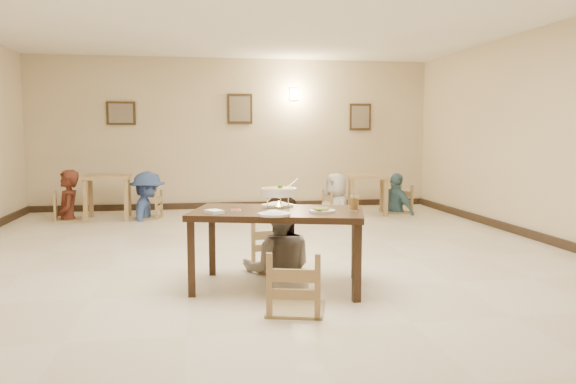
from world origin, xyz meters
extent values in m
plane|color=beige|center=(0.00, 0.00, 0.00)|extent=(10.00, 10.00, 0.00)
plane|color=beige|center=(0.00, 5.00, 1.50)|extent=(10.00, 0.00, 10.00)
plane|color=beige|center=(0.00, -5.00, 1.50)|extent=(10.00, 0.00, 10.00)
cube|color=black|center=(0.00, 4.97, 0.06)|extent=(8.00, 0.06, 0.12)
cube|color=black|center=(3.97, 0.00, 0.06)|extent=(0.06, 10.00, 0.12)
cube|color=#342513|center=(-2.20, 4.96, 1.90)|extent=(0.55, 0.03, 0.45)
cube|color=gray|center=(-2.20, 4.94, 1.90)|extent=(0.45, 0.01, 0.37)
cube|color=#342513|center=(0.10, 4.96, 2.00)|extent=(0.50, 0.03, 0.60)
cube|color=gray|center=(0.10, 4.94, 2.00)|extent=(0.41, 0.01, 0.49)
cube|color=#342513|center=(2.60, 4.96, 1.85)|extent=(0.45, 0.03, 0.55)
cube|color=gray|center=(2.60, 4.94, 1.85)|extent=(0.37, 0.01, 0.45)
cube|color=#FFD88C|center=(1.20, 4.96, 2.30)|extent=(0.16, 0.05, 0.22)
cube|color=#342013|center=(-0.01, -1.01, 0.74)|extent=(1.83, 1.33, 0.06)
cube|color=#342013|center=(-0.85, -1.19, 0.36)|extent=(0.07, 0.07, 0.71)
cube|color=#342013|center=(0.61, -1.60, 0.36)|extent=(0.07, 0.07, 0.71)
cube|color=#342013|center=(-0.64, -0.41, 0.36)|extent=(0.07, 0.07, 0.71)
cube|color=#342013|center=(0.83, -0.82, 0.36)|extent=(0.07, 0.07, 0.71)
cube|color=tan|center=(0.05, -0.23, 0.44)|extent=(0.45, 0.45, 0.05)
cube|color=tan|center=(0.03, -1.76, 0.47)|extent=(0.48, 0.48, 0.05)
imported|color=gray|center=(0.09, -0.35, 0.84)|extent=(0.90, 0.75, 1.67)
torus|color=silver|center=(-0.01, -1.03, 0.91)|extent=(0.26, 0.26, 0.01)
cylinder|color=silver|center=(-0.01, -1.03, 0.79)|extent=(0.07, 0.07, 0.04)
cone|color=#FFA526|center=(-0.01, -1.03, 0.84)|extent=(0.04, 0.04, 0.06)
cylinder|color=white|center=(-0.01, -1.03, 0.95)|extent=(0.34, 0.34, 0.08)
cylinder|color=#C28029|center=(-0.01, -1.03, 0.98)|extent=(0.29, 0.29, 0.02)
sphere|color=#2D7223|center=(0.00, -1.04, 1.01)|extent=(0.05, 0.05, 0.05)
cylinder|color=silver|center=(0.12, -0.97, 1.02)|extent=(0.16, 0.10, 0.11)
cylinder|color=silver|center=(0.09, -0.97, 0.84)|extent=(0.01, 0.01, 0.15)
cylinder|color=silver|center=(-0.11, -0.97, 0.84)|extent=(0.01, 0.01, 0.15)
cylinder|color=silver|center=(-0.01, -1.15, 0.84)|extent=(0.01, 0.01, 0.15)
cylinder|color=white|center=(0.02, -0.75, 0.78)|extent=(0.32, 0.32, 0.02)
ellipsoid|color=white|center=(0.02, -0.75, 0.79)|extent=(0.21, 0.18, 0.07)
cylinder|color=white|center=(-0.10, -1.36, 0.78)|extent=(0.30, 0.30, 0.02)
ellipsoid|color=white|center=(-0.10, -1.36, 0.79)|extent=(0.19, 0.16, 0.07)
cylinder|color=white|center=(0.38, -1.23, 0.78)|extent=(0.26, 0.26, 0.02)
sphere|color=#2D7223|center=(0.34, -1.30, 0.80)|extent=(0.04, 0.04, 0.04)
cylinder|color=white|center=(-0.42, -1.01, 0.78)|extent=(0.10, 0.10, 0.02)
cylinder|color=#AE2708|center=(-0.42, -1.01, 0.79)|extent=(0.08, 0.08, 0.01)
cube|color=white|center=(-0.63, -1.13, 0.79)|extent=(0.19, 0.20, 0.03)
cube|color=silver|center=(-0.58, -1.04, 0.78)|extent=(0.09, 0.17, 0.01)
cube|color=silver|center=(-0.55, -1.04, 0.78)|extent=(0.09, 0.17, 0.01)
cylinder|color=white|center=(0.71, -1.15, 0.85)|extent=(0.08, 0.08, 0.16)
cylinder|color=#C57B0B|center=(0.71, -1.15, 0.83)|extent=(0.07, 0.07, 0.12)
cube|color=#A68252|center=(-2.33, 3.84, 0.76)|extent=(0.82, 0.82, 0.06)
cube|color=#A68252|center=(-2.65, 3.49, 0.36)|extent=(0.07, 0.07, 0.73)
cube|color=#A68252|center=(-1.98, 3.52, 0.36)|extent=(0.07, 0.07, 0.73)
cube|color=#A68252|center=(-2.68, 4.16, 0.36)|extent=(0.07, 0.07, 0.73)
cube|color=#A68252|center=(-2.01, 4.19, 0.36)|extent=(0.07, 0.07, 0.73)
cube|color=#A68252|center=(2.39, 3.73, 0.71)|extent=(0.88, 0.88, 0.06)
cube|color=#A68252|center=(2.02, 3.50, 0.34)|extent=(0.07, 0.07, 0.68)
cube|color=#A68252|center=(2.62, 3.36, 0.34)|extent=(0.07, 0.07, 0.68)
cube|color=#A68252|center=(2.16, 4.10, 0.34)|extent=(0.07, 0.07, 0.68)
cube|color=#A68252|center=(2.76, 3.96, 0.34)|extent=(0.07, 0.07, 0.68)
cube|color=tan|center=(-3.01, 3.84, 0.44)|extent=(0.44, 0.44, 0.05)
cube|color=tan|center=(-1.65, 3.84, 0.43)|extent=(0.44, 0.44, 0.05)
cube|color=tan|center=(1.79, 3.75, 0.40)|extent=(0.41, 0.41, 0.04)
cube|color=tan|center=(2.99, 3.79, 0.46)|extent=(0.47, 0.47, 0.05)
imported|color=#58271B|center=(-3.01, 3.84, 0.88)|extent=(0.55, 0.72, 1.76)
imported|color=#415A95|center=(-1.65, 3.84, 0.84)|extent=(0.72, 1.14, 1.68)
imported|color=silver|center=(1.79, 3.75, 0.77)|extent=(0.69, 0.87, 1.55)
imported|color=teal|center=(2.99, 3.79, 0.76)|extent=(0.71, 0.97, 1.52)
camera|label=1|loc=(-0.81, -6.37, 1.52)|focal=35.00mm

